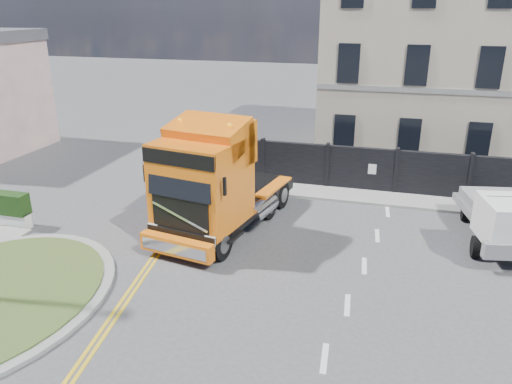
% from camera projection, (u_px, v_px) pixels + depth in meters
% --- Properties ---
extents(ground, '(120.00, 120.00, 0.00)m').
position_uv_depth(ground, '(250.00, 283.00, 14.98)').
color(ground, '#424244').
rests_on(ground, ground).
extents(hoarding_fence, '(18.80, 0.25, 2.00)m').
position_uv_depth(hoarding_fence, '(458.00, 177.00, 21.09)').
color(hoarding_fence, black).
rests_on(hoarding_fence, ground).
extents(georgian_building, '(12.30, 10.30, 12.80)m').
position_uv_depth(georgian_building, '(446.00, 47.00, 26.31)').
color(georgian_building, '#BBB094').
rests_on(georgian_building, ground).
extents(pavement_far, '(20.00, 1.60, 0.12)m').
position_uv_depth(pavement_far, '(443.00, 204.00, 20.75)').
color(pavement_far, gray).
rests_on(pavement_far, ground).
extents(truck, '(3.78, 7.35, 4.20)m').
position_uv_depth(truck, '(212.00, 186.00, 17.49)').
color(truck, black).
rests_on(truck, ground).
extents(flatbed_pickup, '(2.90, 5.31, 2.08)m').
position_uv_depth(flatbed_pickup, '(509.00, 222.00, 16.45)').
color(flatbed_pickup, slate).
rests_on(flatbed_pickup, ground).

